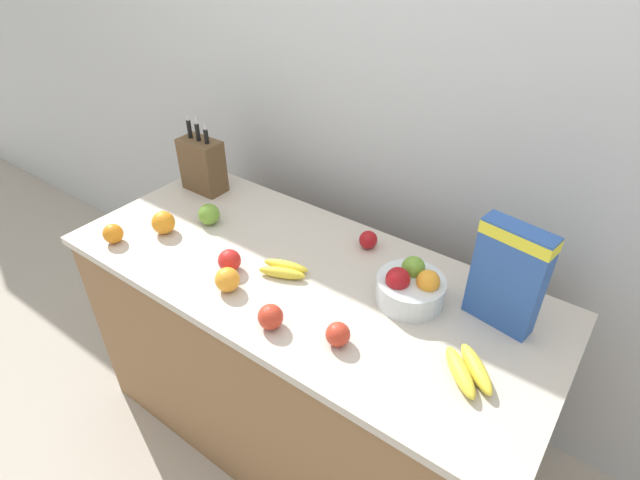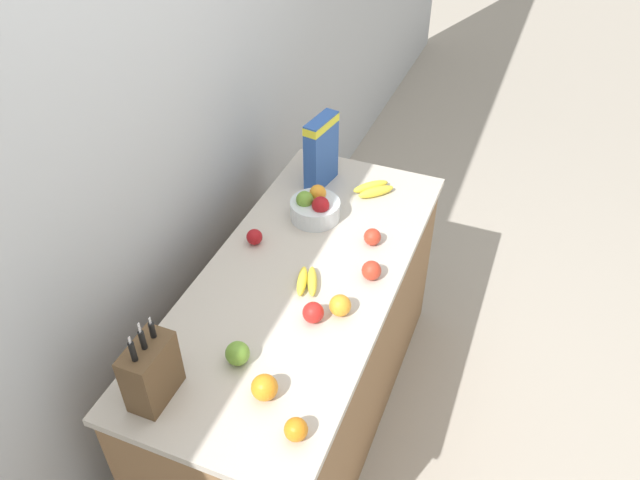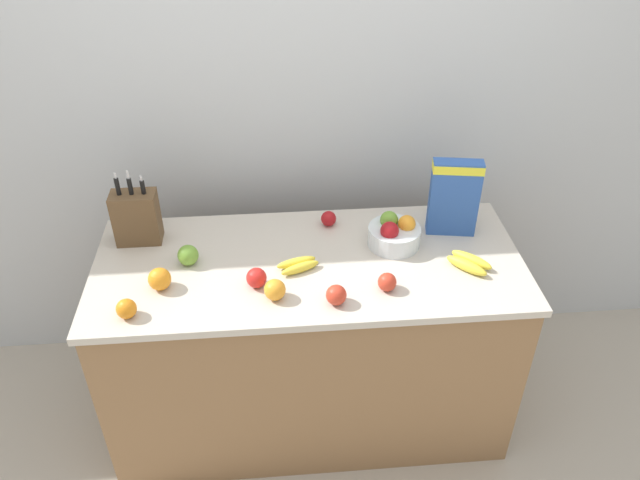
{
  "view_description": "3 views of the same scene",
  "coord_description": "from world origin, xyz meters",
  "px_view_note": "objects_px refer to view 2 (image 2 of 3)",
  "views": [
    {
      "loc": [
        0.81,
        -1.01,
        1.91
      ],
      "look_at": [
        0.03,
        0.05,
        0.99
      ],
      "focal_mm": 28.0,
      "sensor_mm": 36.0,
      "label": 1
    },
    {
      "loc": [
        -1.59,
        -0.71,
        2.49
      ],
      "look_at": [
        0.07,
        -0.05,
        1.0
      ],
      "focal_mm": 35.0,
      "sensor_mm": 36.0,
      "label": 2
    },
    {
      "loc": [
        -0.12,
        -1.93,
        2.35
      ],
      "look_at": [
        0.04,
        -0.04,
        1.01
      ],
      "focal_mm": 35.0,
      "sensor_mm": 36.0,
      "label": 3
    }
  ],
  "objects_px": {
    "apple_front": "(254,237)",
    "orange_mid_right": "(340,305)",
    "knife_block": "(151,371)",
    "apple_rear": "(313,313)",
    "fruit_bowl": "(315,207)",
    "banana_bunch_right": "(373,189)",
    "cereal_box": "(321,149)",
    "apple_by_knife_block": "(371,270)",
    "apple_near_bananas": "(372,237)",
    "banana_bunch_left": "(307,281)",
    "orange_front_right": "(296,430)",
    "orange_back_center": "(265,387)",
    "apple_leftmost": "(238,353)"
  },
  "relations": [
    {
      "from": "apple_front",
      "to": "orange_mid_right",
      "type": "relative_size",
      "value": 0.82
    },
    {
      "from": "knife_block",
      "to": "apple_rear",
      "type": "relative_size",
      "value": 4.26
    },
    {
      "from": "fruit_bowl",
      "to": "banana_bunch_right",
      "type": "xyz_separation_m",
      "value": [
        0.26,
        -0.17,
        -0.03
      ]
    },
    {
      "from": "cereal_box",
      "to": "orange_mid_right",
      "type": "height_order",
      "value": "cereal_box"
    },
    {
      "from": "apple_by_knife_block",
      "to": "apple_near_bananas",
      "type": "distance_m",
      "value": 0.2
    },
    {
      "from": "banana_bunch_left",
      "to": "banana_bunch_right",
      "type": "bearing_deg",
      "value": -4.03
    },
    {
      "from": "knife_block",
      "to": "orange_front_right",
      "type": "distance_m",
      "value": 0.47
    },
    {
      "from": "apple_rear",
      "to": "orange_front_right",
      "type": "height_order",
      "value": "apple_rear"
    },
    {
      "from": "fruit_bowl",
      "to": "banana_bunch_right",
      "type": "bearing_deg",
      "value": -33.71
    },
    {
      "from": "knife_block",
      "to": "apple_by_knife_block",
      "type": "xyz_separation_m",
      "value": [
        0.75,
        -0.45,
        -0.07
      ]
    },
    {
      "from": "orange_back_center",
      "to": "orange_front_right",
      "type": "bearing_deg",
      "value": -123.25
    },
    {
      "from": "banana_bunch_left",
      "to": "apple_by_knife_block",
      "type": "height_order",
      "value": "apple_by_knife_block"
    },
    {
      "from": "apple_by_knife_block",
      "to": "apple_front",
      "type": "height_order",
      "value": "apple_by_knife_block"
    },
    {
      "from": "banana_bunch_left",
      "to": "orange_back_center",
      "type": "height_order",
      "value": "orange_back_center"
    },
    {
      "from": "orange_back_center",
      "to": "orange_mid_right",
      "type": "height_order",
      "value": "orange_back_center"
    },
    {
      "from": "cereal_box",
      "to": "banana_bunch_left",
      "type": "bearing_deg",
      "value": -153.5
    },
    {
      "from": "apple_by_knife_block",
      "to": "knife_block",
      "type": "bearing_deg",
      "value": 148.91
    },
    {
      "from": "knife_block",
      "to": "apple_leftmost",
      "type": "xyz_separation_m",
      "value": [
        0.21,
        -0.18,
        -0.07
      ]
    },
    {
      "from": "apple_leftmost",
      "to": "orange_front_right",
      "type": "xyz_separation_m",
      "value": [
        -0.19,
        -0.29,
        -0.0
      ]
    },
    {
      "from": "orange_mid_right",
      "to": "banana_bunch_right",
      "type": "bearing_deg",
      "value": 9.02
    },
    {
      "from": "banana_bunch_right",
      "to": "knife_block",
      "type": "bearing_deg",
      "value": 167.23
    },
    {
      "from": "banana_bunch_right",
      "to": "apple_by_knife_block",
      "type": "distance_m",
      "value": 0.55
    },
    {
      "from": "cereal_box",
      "to": "apple_rear",
      "type": "relative_size",
      "value": 4.31
    },
    {
      "from": "apple_leftmost",
      "to": "apple_near_bananas",
      "type": "bearing_deg",
      "value": -16.61
    },
    {
      "from": "banana_bunch_right",
      "to": "apple_rear",
      "type": "xyz_separation_m",
      "value": [
        -0.81,
        -0.04,
        0.02
      ]
    },
    {
      "from": "fruit_bowl",
      "to": "knife_block",
      "type": "bearing_deg",
      "value": 173.47
    },
    {
      "from": "banana_bunch_left",
      "to": "banana_bunch_right",
      "type": "distance_m",
      "value": 0.65
    },
    {
      "from": "cereal_box",
      "to": "apple_by_knife_block",
      "type": "relative_size",
      "value": 4.38
    },
    {
      "from": "banana_bunch_right",
      "to": "apple_rear",
      "type": "bearing_deg",
      "value": -176.97
    },
    {
      "from": "cereal_box",
      "to": "orange_front_right",
      "type": "distance_m",
      "value": 1.32
    },
    {
      "from": "banana_bunch_right",
      "to": "apple_by_knife_block",
      "type": "relative_size",
      "value": 2.49
    },
    {
      "from": "apple_rear",
      "to": "apple_near_bananas",
      "type": "relative_size",
      "value": 1.09
    },
    {
      "from": "knife_block",
      "to": "cereal_box",
      "type": "height_order",
      "value": "cereal_box"
    },
    {
      "from": "orange_front_right",
      "to": "apple_rear",
      "type": "bearing_deg",
      "value": 16.05
    },
    {
      "from": "knife_block",
      "to": "cereal_box",
      "type": "bearing_deg",
      "value": -2.08
    },
    {
      "from": "fruit_bowl",
      "to": "orange_mid_right",
      "type": "relative_size",
      "value": 2.67
    },
    {
      "from": "apple_near_bananas",
      "to": "orange_front_right",
      "type": "xyz_separation_m",
      "value": [
        -0.92,
        -0.07,
        0.0
      ]
    },
    {
      "from": "fruit_bowl",
      "to": "apple_rear",
      "type": "distance_m",
      "value": 0.59
    },
    {
      "from": "banana_bunch_right",
      "to": "apple_front",
      "type": "xyz_separation_m",
      "value": [
        -0.51,
        0.33,
        0.01
      ]
    },
    {
      "from": "banana_bunch_right",
      "to": "cereal_box",
      "type": "bearing_deg",
      "value": 92.84
    },
    {
      "from": "apple_by_knife_block",
      "to": "apple_rear",
      "type": "bearing_deg",
      "value": 156.83
    },
    {
      "from": "orange_mid_right",
      "to": "apple_near_bananas",
      "type": "bearing_deg",
      "value": 1.97
    },
    {
      "from": "knife_block",
      "to": "banana_bunch_left",
      "type": "xyz_separation_m",
      "value": [
        0.63,
        -0.24,
        -0.09
      ]
    },
    {
      "from": "cereal_box",
      "to": "orange_front_right",
      "type": "relative_size",
      "value": 4.59
    },
    {
      "from": "fruit_bowl",
      "to": "apple_near_bananas",
      "type": "height_order",
      "value": "fruit_bowl"
    },
    {
      "from": "knife_block",
      "to": "apple_rear",
      "type": "distance_m",
      "value": 0.58
    },
    {
      "from": "fruit_bowl",
      "to": "banana_bunch_left",
      "type": "height_order",
      "value": "fruit_bowl"
    },
    {
      "from": "cereal_box",
      "to": "apple_near_bananas",
      "type": "xyz_separation_m",
      "value": [
        -0.32,
        -0.35,
        -0.14
      ]
    },
    {
      "from": "knife_block",
      "to": "orange_front_right",
      "type": "xyz_separation_m",
      "value": [
        0.02,
        -0.46,
        -0.08
      ]
    },
    {
      "from": "fruit_bowl",
      "to": "orange_back_center",
      "type": "bearing_deg",
      "value": -167.58
    }
  ]
}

